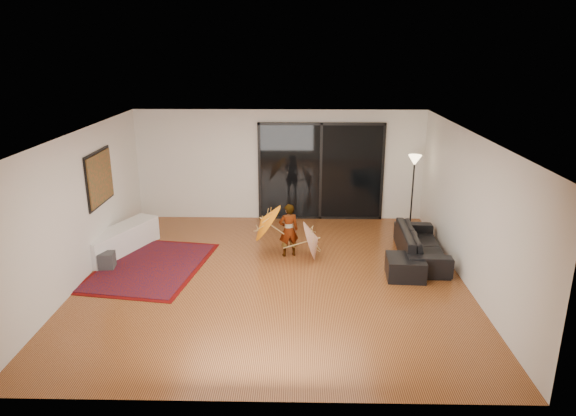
{
  "coord_description": "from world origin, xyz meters",
  "views": [
    {
      "loc": [
        0.45,
        -8.73,
        4.15
      ],
      "look_at": [
        0.25,
        0.85,
        1.1
      ],
      "focal_mm": 32.0,
      "sensor_mm": 36.0,
      "label": 1
    }
  ],
  "objects_px": {
    "media_console": "(121,240)",
    "ottoman": "(405,267)",
    "sofa": "(421,244)",
    "child": "(289,230)"
  },
  "relations": [
    {
      "from": "sofa",
      "to": "ottoman",
      "type": "xyz_separation_m",
      "value": [
        -0.49,
        -0.9,
        -0.11
      ]
    },
    {
      "from": "media_console",
      "to": "sofa",
      "type": "bearing_deg",
      "value": 20.77
    },
    {
      "from": "media_console",
      "to": "ottoman",
      "type": "bearing_deg",
      "value": 11.69
    },
    {
      "from": "sofa",
      "to": "child",
      "type": "bearing_deg",
      "value": 90.41
    },
    {
      "from": "media_console",
      "to": "child",
      "type": "xyz_separation_m",
      "value": [
        3.51,
        -0.1,
        0.29
      ]
    },
    {
      "from": "media_console",
      "to": "sofa",
      "type": "distance_m",
      "value": 6.2
    },
    {
      "from": "ottoman",
      "to": "sofa",
      "type": "bearing_deg",
      "value": 61.54
    },
    {
      "from": "ottoman",
      "to": "media_console",
      "type": "bearing_deg",
      "value": 169.07
    },
    {
      "from": "sofa",
      "to": "child",
      "type": "distance_m",
      "value": 2.7
    },
    {
      "from": "sofa",
      "to": "child",
      "type": "relative_size",
      "value": 1.89
    }
  ]
}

